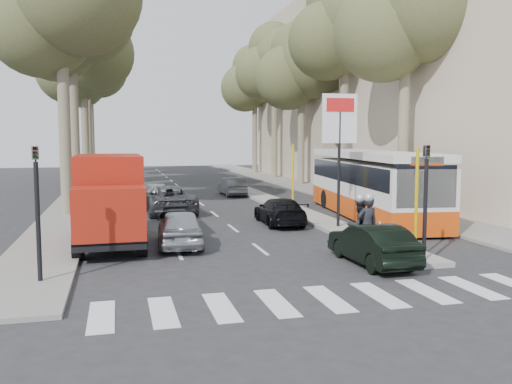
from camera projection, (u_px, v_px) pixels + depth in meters
ground at (304, 260)px, 16.89m from camera, size 120.00×120.00×0.00m
sidewalk_right at (301, 185)px, 43.11m from camera, size 3.20×70.00×0.12m
median_left at (86, 187)px, 41.89m from camera, size 2.40×64.00×0.12m
traffic_island at (293, 210)px, 28.29m from camera, size 1.50×26.00×0.16m
building_near at (489, 48)px, 31.41m from camera, size 11.00×18.00×18.00m
building_far at (339, 95)px, 52.71m from camera, size 11.00×20.00×16.00m
billboard at (339, 141)px, 22.15m from camera, size 1.50×12.10×5.60m
traffic_light_island at (426, 183)px, 16.01m from camera, size 0.16×0.41×3.60m
traffic_light_left at (37, 190)px, 13.80m from camera, size 0.16×0.41×3.60m
tree_l_b at (73, 19)px, 33.21m from camera, size 7.40×7.20×14.88m
tree_l_c at (85, 56)px, 41.07m from camera, size 7.40×7.20×13.71m
tree_l_d at (88, 49)px, 48.58m from camera, size 7.40×7.20×15.66m
tree_l_e at (91, 72)px, 56.37m from camera, size 7.40×7.20×14.49m
tree_r_a at (408, 10)px, 27.87m from camera, size 7.40×7.20×14.10m
tree_r_b at (346, 22)px, 35.51m from camera, size 7.40×7.20×15.27m
tree_r_c at (303, 65)px, 43.34m from camera, size 7.40×7.20×13.32m
tree_r_d at (276, 61)px, 50.94m from camera, size 7.40×7.20×14.88m
tree_r_e at (256, 78)px, 58.74m from camera, size 7.40×7.20×14.10m
silver_hatchback at (180, 228)px, 19.02m from camera, size 1.86×4.00×1.33m
dark_hatchback at (372, 244)px, 16.31m from camera, size 1.40×3.80×1.24m
queue_car_a at (168, 199)px, 27.51m from camera, size 2.61×5.22×1.42m
queue_car_b at (280, 211)px, 23.91m from camera, size 1.79×4.12×1.18m
queue_car_c at (156, 194)px, 30.65m from camera, size 2.00×4.11×1.35m
queue_car_d at (232, 187)px, 36.05m from camera, size 1.34×3.66×1.20m
queue_car_e at (128, 196)px, 29.63m from camera, size 2.02×4.57×1.31m
red_truck at (109, 198)px, 19.13m from camera, size 2.36×6.01×3.19m
city_bus at (370, 182)px, 26.02m from camera, size 4.08×12.44×3.22m
motorcycle at (364, 227)px, 17.37m from camera, size 1.00×2.45×2.09m
pedestrian_near at (390, 197)px, 26.23m from camera, size 1.11×1.01×1.73m
pedestrian_far at (397, 191)px, 29.72m from camera, size 1.12×0.84×1.59m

